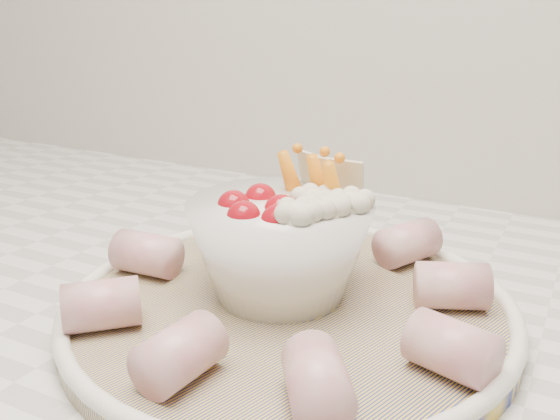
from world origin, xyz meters
The scene contains 3 objects.
serving_platter centered at (0.17, 1.43, 0.93)m, with size 0.41×0.41×0.02m.
veggie_bowl centered at (0.16, 1.44, 0.98)m, with size 0.14×0.14×0.10m.
cured_meat_rolls centered at (0.17, 1.43, 0.95)m, with size 0.30×0.30×0.03m.
Camera 1 is at (0.35, 1.06, 1.15)m, focal length 40.00 mm.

